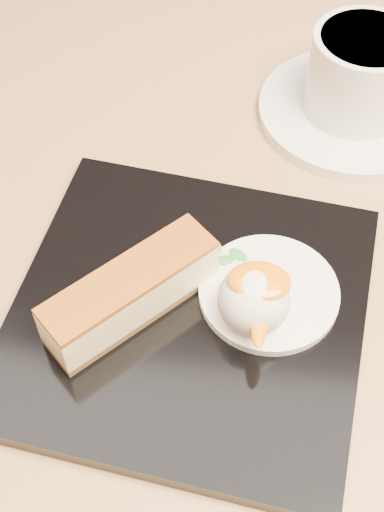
# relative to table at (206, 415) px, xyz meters

# --- Properties ---
(table) EXTENTS (0.80, 0.80, 0.72)m
(table) POSITION_rel_table_xyz_m (0.00, 0.00, 0.00)
(table) COLOR black
(table) RESTS_ON ground
(dessert_plate) EXTENTS (0.25, 0.25, 0.01)m
(dessert_plate) POSITION_rel_table_xyz_m (-0.01, -0.00, 0.16)
(dessert_plate) COLOR black
(dessert_plate) RESTS_ON table
(cheesecake) EXTENTS (0.10, 0.10, 0.04)m
(cheesecake) POSITION_rel_table_xyz_m (-0.05, -0.01, 0.19)
(cheesecake) COLOR brown
(cheesecake) RESTS_ON dessert_plate
(cream_smear) EXTENTS (0.09, 0.09, 0.01)m
(cream_smear) POSITION_rel_table_xyz_m (0.04, 0.01, 0.17)
(cream_smear) COLOR white
(cream_smear) RESTS_ON dessert_plate
(ice_cream_scoop) EXTENTS (0.04, 0.04, 0.04)m
(ice_cream_scoop) POSITION_rel_table_xyz_m (0.03, -0.01, 0.19)
(ice_cream_scoop) COLOR white
(ice_cream_scoop) RESTS_ON cream_smear
(mango_sauce) EXTENTS (0.04, 0.03, 0.01)m
(mango_sauce) POSITION_rel_table_xyz_m (0.03, -0.01, 0.21)
(mango_sauce) COLOR orange
(mango_sauce) RESTS_ON ice_cream_scoop
(mint_sprig) EXTENTS (0.03, 0.02, 0.00)m
(mint_sprig) POSITION_rel_table_xyz_m (0.01, 0.03, 0.17)
(mint_sprig) COLOR green
(mint_sprig) RESTS_ON cream_smear
(saucer) EXTENTS (0.15, 0.15, 0.01)m
(saucer) POSITION_rel_table_xyz_m (0.10, 0.20, 0.16)
(saucer) COLOR white
(saucer) RESTS_ON table
(coffee_cup) EXTENTS (0.10, 0.08, 0.07)m
(coffee_cup) POSITION_rel_table_xyz_m (0.10, 0.20, 0.20)
(coffee_cup) COLOR white
(coffee_cup) RESTS_ON saucer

